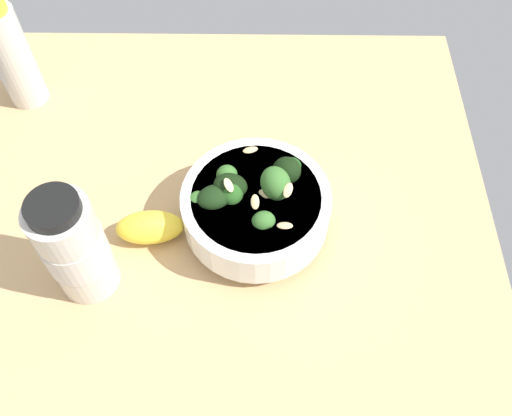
{
  "coord_description": "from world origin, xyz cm",
  "views": [
    {
      "loc": [
        -37.57,
        -5.29,
        59.59
      ],
      "look_at": [
        -1.18,
        -4.85,
        4.0
      ],
      "focal_mm": 39.11,
      "sensor_mm": 36.0,
      "label": 1
    }
  ],
  "objects": [
    {
      "name": "ground_plane",
      "position": [
        0.0,
        0.0,
        -2.06
      ],
      "size": [
        69.61,
        69.61,
        4.11
      ],
      "primitive_type": "cube",
      "color": "tan"
    },
    {
      "name": "bowl_of_broccoli",
      "position": [
        -1.01,
        -4.77,
        4.34
      ],
      "size": [
        17.66,
        17.66,
        10.0
      ],
      "color": "white",
      "rests_on": "ground_plane"
    },
    {
      "name": "lemon_wedge",
      "position": [
        -2.9,
        7.96,
        2.09
      ],
      "size": [
        4.81,
        8.51,
        4.18
      ],
      "primitive_type": "ellipsoid",
      "rotation": [
        0.0,
        0.0,
        1.66
      ],
      "color": "yellow",
      "rests_on": "ground_plane"
    },
    {
      "name": "bottle_tall",
      "position": [
        20.62,
        28.58,
        8.07
      ],
      "size": [
        5.37,
        5.37,
        16.75
      ],
      "color": "beige",
      "rests_on": "ground_plane"
    },
    {
      "name": "bottle_short",
      "position": [
        -8.74,
        14.49,
        7.63
      ],
      "size": [
        6.94,
        6.94,
        15.81
      ],
      "color": "beige",
      "rests_on": "ground_plane"
    }
  ]
}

